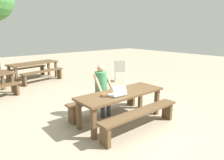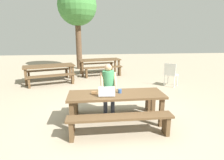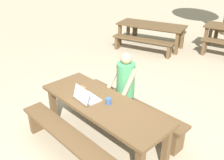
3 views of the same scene
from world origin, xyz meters
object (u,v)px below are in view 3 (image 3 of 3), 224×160
(picnic_table_front, at_px, (103,108))
(person_seated, at_px, (124,85))
(small_pouch, at_px, (83,88))
(picnic_table_mid, at_px, (151,27))
(laptop, at_px, (86,97))
(coffee_mug, at_px, (108,101))

(picnic_table_front, relative_size, person_seated, 1.67)
(small_pouch, distance_m, picnic_table_mid, 4.44)
(small_pouch, bearing_deg, person_seated, 56.28)
(laptop, xyz_separation_m, coffee_mug, (0.31, 0.16, -0.01))
(picnic_table_front, relative_size, small_pouch, 19.08)
(small_pouch, xyz_separation_m, picnic_table_mid, (-1.80, 4.06, -0.11))
(picnic_table_front, xyz_separation_m, coffee_mug, (0.09, 0.03, 0.14))
(laptop, bearing_deg, picnic_table_mid, -59.33)
(small_pouch, height_order, picnic_table_mid, small_pouch)
(picnic_table_mid, bearing_deg, small_pouch, -83.21)
(small_pouch, bearing_deg, coffee_mug, 1.69)
(small_pouch, bearing_deg, picnic_table_front, -1.86)
(picnic_table_front, bearing_deg, coffee_mug, 20.85)
(coffee_mug, xyz_separation_m, person_seated, (-0.20, 0.54, -0.01))
(small_pouch, relative_size, coffee_mug, 1.23)
(laptop, height_order, person_seated, person_seated)
(picnic_table_front, xyz_separation_m, small_pouch, (-0.49, 0.02, 0.13))
(laptop, distance_m, coffee_mug, 0.34)
(small_pouch, distance_m, person_seated, 0.67)
(small_pouch, xyz_separation_m, coffee_mug, (0.58, 0.02, 0.02))
(picnic_table_front, distance_m, small_pouch, 0.51)
(picnic_table_front, distance_m, person_seated, 0.60)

